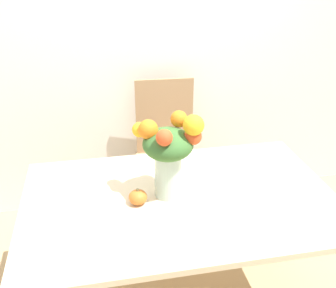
{
  "coord_description": "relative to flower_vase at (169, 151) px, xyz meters",
  "views": [
    {
      "loc": [
        -0.36,
        -1.51,
        1.79
      ],
      "look_at": [
        -0.05,
        0.03,
        1.01
      ],
      "focal_mm": 42.0,
      "sensor_mm": 36.0,
      "label": 1
    }
  ],
  "objects": [
    {
      "name": "dining_chair_near_window",
      "position": [
        0.15,
        0.82,
        -0.45
      ],
      "size": [
        0.44,
        0.44,
        1.01
      ],
      "rotation": [
        0.0,
        0.0,
        -0.05
      ],
      "color": "#9E7A56",
      "rests_on": "ground_plane"
    },
    {
      "name": "wall_back",
      "position": [
        0.05,
        1.11,
        0.38
      ],
      "size": [
        8.0,
        0.06,
        2.7
      ],
      "color": "white",
      "rests_on": "ground_plane"
    },
    {
      "name": "dining_table",
      "position": [
        0.05,
        -0.03,
        -0.32
      ],
      "size": [
        1.48,
        0.93,
        0.74
      ],
      "color": "beige",
      "rests_on": "ground_plane"
    },
    {
      "name": "flower_vase",
      "position": [
        0.0,
        0.0,
        0.0
      ],
      "size": [
        0.31,
        0.23,
        0.42
      ],
      "color": "#B2CCBC",
      "rests_on": "dining_table"
    },
    {
      "name": "pumpkin",
      "position": [
        -0.16,
        -0.04,
        -0.2
      ],
      "size": [
        0.09,
        0.09,
        0.08
      ],
      "color": "orange",
      "rests_on": "dining_table"
    }
  ]
}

